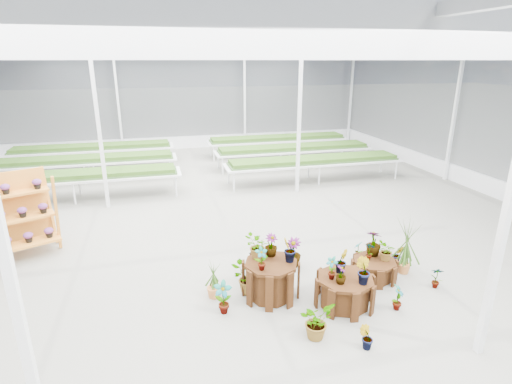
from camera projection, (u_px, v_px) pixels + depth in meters
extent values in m
plane|color=gray|center=(232.00, 255.00, 9.02)|extent=(24.00, 24.00, 0.00)
cylinder|color=#361B0A|center=(271.00, 279.00, 7.37)|extent=(1.30, 1.30, 0.70)
cylinder|color=#361B0A|center=(345.00, 291.00, 7.13)|extent=(1.15, 1.15, 0.55)
cylinder|color=#361B0A|center=(374.00, 269.00, 8.03)|extent=(1.08, 1.08, 0.40)
imported|color=#294915|center=(257.00, 247.00, 7.33)|extent=(0.57, 0.57, 0.48)
imported|color=#294915|center=(289.00, 250.00, 7.20)|extent=(0.34, 0.34, 0.49)
imported|color=#294915|center=(271.00, 245.00, 7.45)|extent=(0.30, 0.30, 0.43)
imported|color=#294915|center=(261.00, 259.00, 6.93)|extent=(0.25, 0.18, 0.44)
imported|color=#294915|center=(332.00, 268.00, 6.94)|extent=(0.24, 0.27, 0.42)
imported|color=#294915|center=(363.00, 271.00, 6.80)|extent=(0.29, 0.32, 0.47)
imported|color=#294915|center=(341.00, 261.00, 7.16)|extent=(0.32, 0.31, 0.45)
imported|color=#294915|center=(341.00, 275.00, 6.81)|extent=(0.22, 0.22, 0.33)
imported|color=#294915|center=(369.00, 251.00, 7.93)|extent=(0.23, 0.24, 0.38)
imported|color=#294915|center=(386.00, 251.00, 7.90)|extent=(0.48, 0.48, 0.41)
imported|color=#294915|center=(374.00, 243.00, 8.10)|extent=(0.43, 0.43, 0.54)
imported|color=#294915|center=(223.00, 298.00, 6.88)|extent=(0.37, 0.30, 0.61)
imported|color=#294915|center=(248.00, 279.00, 7.45)|extent=(0.76, 0.74, 0.64)
imported|color=#294915|center=(316.00, 321.00, 6.28)|extent=(0.69, 0.68, 0.59)
imported|color=#294915|center=(366.00, 338.00, 6.06)|extent=(0.27, 0.26, 0.39)
imported|color=#294915|center=(398.00, 298.00, 6.98)|extent=(0.31, 0.32, 0.50)
imported|color=#294915|center=(437.00, 277.00, 7.68)|extent=(0.28, 0.25, 0.45)
imported|color=#294915|center=(398.00, 255.00, 8.57)|extent=(0.31, 0.28, 0.45)
imported|color=#294915|center=(358.00, 251.00, 8.72)|extent=(0.30, 0.29, 0.47)
imported|color=#294915|center=(293.00, 252.00, 8.47)|extent=(0.49, 0.49, 0.64)
imported|color=#294915|center=(254.00, 263.00, 8.11)|extent=(0.32, 0.35, 0.56)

